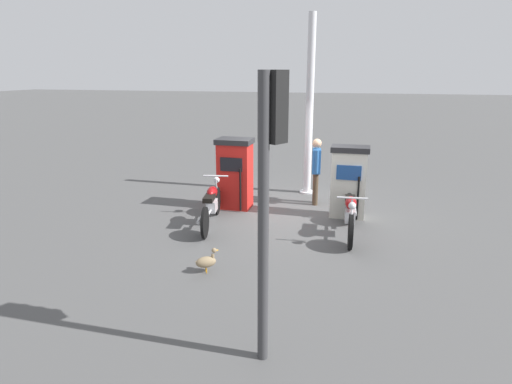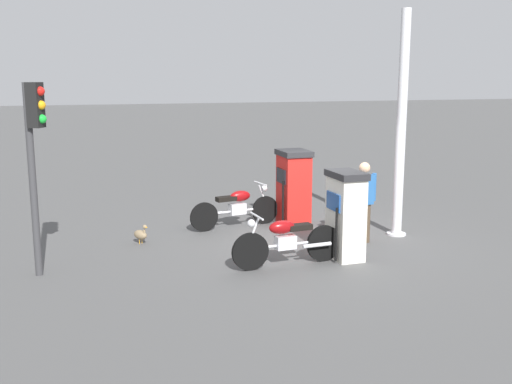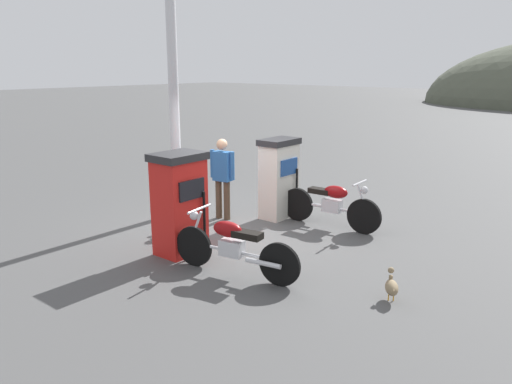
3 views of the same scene
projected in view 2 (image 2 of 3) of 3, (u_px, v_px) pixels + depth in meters
The scene contains 9 objects.
ground_plane at pixel (316, 239), 12.36m from camera, with size 120.00×120.00×0.00m, color #4C4C4C.
fuel_pump_near at pixel (293, 187), 13.45m from camera, with size 0.67×0.84×1.69m.
fuel_pump_far at pixel (345, 215), 10.95m from camera, with size 0.57×0.84×1.62m.
motorcycle_near_pump at pixel (237, 206), 13.27m from camera, with size 2.10×0.61×0.96m.
motorcycle_far_pump at pixel (287, 240), 10.58m from camera, with size 2.09×0.56×0.97m.
attendant_person at pixel (364, 197), 11.94m from camera, with size 0.58×0.25×1.64m.
wandering_duck at pixel (141, 234), 12.00m from camera, with size 0.33×0.39×0.42m.
roadside_traffic_light at pixel (35, 144), 9.73m from camera, with size 0.39×0.31×3.21m.
canopy_support_pole at pixel (401, 129), 12.30m from camera, with size 0.40×0.40×4.62m.
Camera 2 is at (4.72, 11.04, 3.32)m, focal length 42.24 mm.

